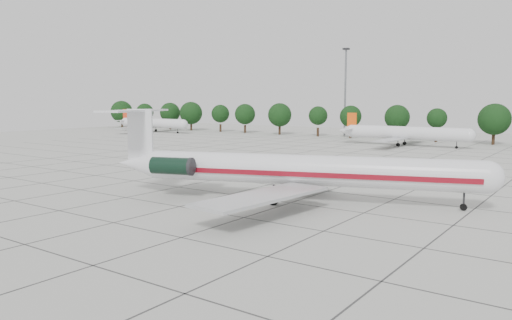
# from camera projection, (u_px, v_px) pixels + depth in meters

# --- Properties ---
(ground) EXTENTS (260.00, 260.00, 0.00)m
(ground) POSITION_uv_depth(u_px,v_px,m) (230.00, 194.00, 55.71)
(ground) COLOR #B8B8B0
(ground) RESTS_ON ground
(apron_joints) EXTENTS (170.00, 170.00, 0.02)m
(apron_joints) POSITION_uv_depth(u_px,v_px,m) (298.00, 177.00, 67.83)
(apron_joints) COLOR #383838
(apron_joints) RESTS_ON ground
(main_airliner) EXTENTS (39.37, 29.95, 9.48)m
(main_airliner) POSITION_uv_depth(u_px,v_px,m) (285.00, 169.00, 51.85)
(main_airliner) COLOR silver
(main_airliner) RESTS_ON ground
(bg_airliner_a) EXTENTS (28.24, 27.20, 7.40)m
(bg_airliner_a) POSITION_uv_depth(u_px,v_px,m) (152.00, 123.00, 163.63)
(bg_airliner_a) COLOR silver
(bg_airliner_a) RESTS_ON ground
(bg_airliner_c) EXTENTS (28.24, 27.20, 7.40)m
(bg_airliner_c) POSITION_uv_depth(u_px,v_px,m) (405.00, 133.00, 114.19)
(bg_airliner_c) COLOR silver
(bg_airliner_c) RESTS_ON ground
(tree_line) EXTENTS (249.86, 8.44, 10.22)m
(tree_line) POSITION_uv_depth(u_px,v_px,m) (397.00, 117.00, 130.40)
(tree_line) COLOR #332114
(tree_line) RESTS_ON ground
(floodlight_mast) EXTENTS (1.60, 1.60, 25.45)m
(floodlight_mast) POSITION_uv_depth(u_px,v_px,m) (345.00, 87.00, 145.64)
(floodlight_mast) COLOR slate
(floodlight_mast) RESTS_ON ground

